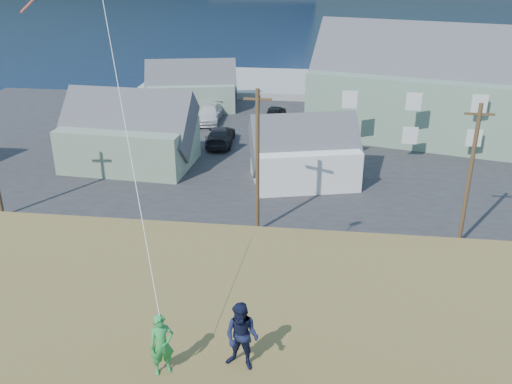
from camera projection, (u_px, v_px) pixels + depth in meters
ground at (267, 245)px, 33.74m from camera, size 900.00×900.00×0.00m
grass_strip at (264, 261)px, 31.91m from camera, size 110.00×8.00×0.10m
waterfront_lot at (289, 149)px, 49.16m from camera, size 72.00×36.00×0.12m
wharf at (254, 83)px, 70.59m from camera, size 26.00×14.00×0.90m
shed_palegreen_near at (129, 133)px, 44.50m from camera, size 10.51×7.04×7.37m
shed_white at (305, 153)px, 41.47m from camera, size 8.82×6.94×6.19m
shed_palegreen_far at (191, 87)px, 60.11m from camera, size 10.37×7.23×6.35m
utility_poles at (222, 161)px, 33.59m from camera, size 28.98×0.24×9.45m
parked_cars at (198, 122)px, 53.72m from camera, size 23.25×13.01×1.58m
kite_flyer_green at (162, 345)px, 13.05m from camera, size 0.68×0.61×1.56m
kite_flyer_navy at (242, 337)px, 13.17m from camera, size 0.99×0.85×1.74m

